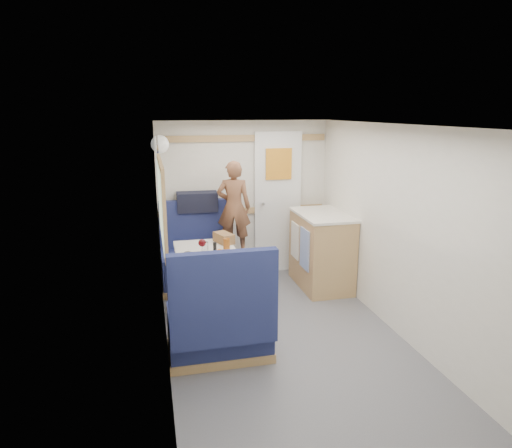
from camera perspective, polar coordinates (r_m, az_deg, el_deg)
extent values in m
plane|color=#515156|center=(4.21, 5.05, -16.25)|extent=(4.50, 4.50, 0.00)
plane|color=silver|center=(3.64, 5.74, 12.06)|extent=(4.50, 4.50, 0.00)
cube|color=silver|center=(5.92, -1.55, 3.13)|extent=(2.20, 0.02, 2.00)
cube|color=silver|center=(3.62, -11.41, -4.28)|extent=(0.02, 4.50, 2.00)
cube|color=silver|center=(4.28, 19.49, -1.98)|extent=(0.02, 4.50, 2.00)
cube|color=#A77C4B|center=(5.93, -1.50, 1.67)|extent=(2.15, 0.02, 0.08)
cube|color=#A77C4B|center=(5.80, -1.56, 10.67)|extent=(2.15, 0.02, 0.08)
cube|color=#A7B69A|center=(4.53, -11.79, 2.65)|extent=(0.04, 1.30, 0.72)
cube|color=white|center=(6.01, 2.72, 2.61)|extent=(0.62, 0.04, 1.86)
cube|color=orange|center=(5.90, 2.86, 7.50)|extent=(0.34, 0.03, 0.40)
cylinder|color=silver|center=(5.90, 0.80, 2.61)|extent=(0.04, 0.10, 0.04)
cube|color=white|center=(4.70, -6.20, -3.66)|extent=(0.62, 0.92, 0.04)
cylinder|color=silver|center=(4.81, -6.09, -7.63)|extent=(0.08, 0.08, 0.66)
cylinder|color=silver|center=(4.95, -5.99, -11.24)|extent=(0.36, 0.36, 0.03)
cube|color=#161A49|center=(5.60, -7.11, -5.85)|extent=(0.88, 0.50, 0.45)
cube|color=#161A49|center=(5.74, -7.55, -0.92)|extent=(0.88, 0.10, 0.80)
cube|color=#A77C4B|center=(5.67, -7.05, -7.61)|extent=(0.90, 0.52, 0.08)
cube|color=#161A49|center=(4.14, -4.59, -13.26)|extent=(0.88, 0.50, 0.45)
cube|color=#161A49|center=(3.71, -4.05, -9.37)|extent=(0.88, 0.10, 0.80)
cube|color=#A77C4B|center=(4.23, -4.54, -15.48)|extent=(0.90, 0.52, 0.08)
cube|color=#A77C4B|center=(5.73, -7.66, 1.40)|extent=(0.90, 0.14, 0.04)
sphere|color=white|center=(5.31, -11.92, 9.74)|extent=(0.20, 0.20, 0.20)
cube|color=#A77C4B|center=(5.63, 8.17, -3.36)|extent=(0.54, 0.90, 0.90)
cube|color=silver|center=(5.51, 8.33, 1.16)|extent=(0.56, 0.92, 0.03)
cube|color=#5972B2|center=(5.35, 6.10, -3.12)|extent=(0.01, 0.30, 0.48)
cube|color=silver|center=(5.67, 4.91, -2.08)|extent=(0.01, 0.28, 0.44)
imported|color=brown|center=(5.42, -2.79, 2.12)|extent=(0.46, 0.36, 1.11)
cube|color=black|center=(5.70, -7.37, 2.78)|extent=(0.50, 0.25, 0.24)
cube|color=white|center=(4.39, -3.31, -4.45)|extent=(0.38, 0.43, 0.02)
sphere|color=orange|center=(4.47, -4.61, -3.57)|extent=(0.07, 0.07, 0.07)
cube|color=#E7D385|center=(4.43, -5.38, -3.98)|extent=(0.11, 0.09, 0.03)
cylinder|color=white|center=(4.56, -6.71, -3.89)|extent=(0.06, 0.06, 0.01)
cylinder|color=white|center=(4.55, -6.73, -3.27)|extent=(0.01, 0.01, 0.10)
sphere|color=#44070C|center=(4.53, -6.76, -2.37)|extent=(0.08, 0.08, 0.08)
cylinder|color=white|center=(4.30, -8.49, -4.30)|extent=(0.08, 0.08, 0.12)
cylinder|color=silver|center=(4.64, -6.40, -2.92)|extent=(0.07, 0.07, 0.11)
cylinder|color=#8C4614|center=(4.75, -3.70, -2.46)|extent=(0.07, 0.07, 0.11)
cylinder|color=black|center=(4.67, -5.16, -2.87)|extent=(0.04, 0.04, 0.10)
cube|color=brown|center=(4.96, -4.04, -1.75)|extent=(0.22, 0.29, 0.11)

